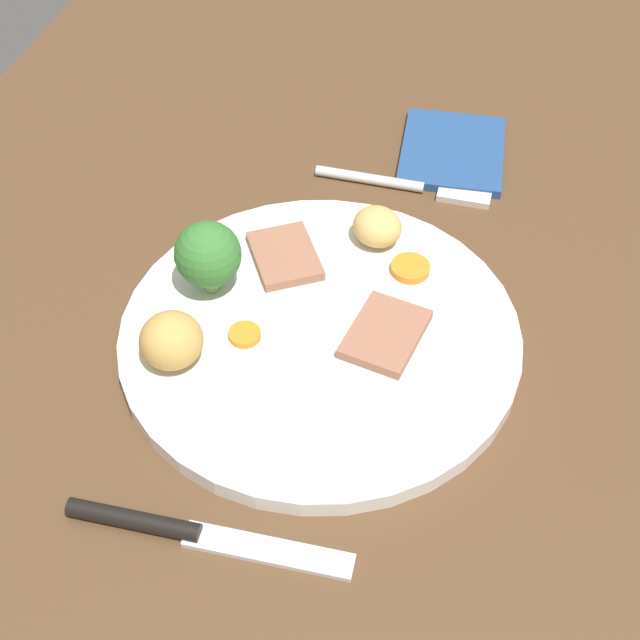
# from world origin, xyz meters

# --- Properties ---
(dining_table) EXTENTS (1.20, 0.84, 0.04)m
(dining_table) POSITION_xyz_m (0.00, 0.00, 0.02)
(dining_table) COLOR brown
(dining_table) RESTS_ON ground
(dinner_plate) EXTENTS (0.29, 0.29, 0.01)m
(dinner_plate) POSITION_xyz_m (-0.02, -0.02, 0.04)
(dinner_plate) COLOR white
(dinner_plate) RESTS_ON dining_table
(meat_slice_main) EXTENTS (0.07, 0.06, 0.01)m
(meat_slice_main) POSITION_xyz_m (-0.02, 0.03, 0.05)
(meat_slice_main) COLOR #9E664C
(meat_slice_main) RESTS_ON dinner_plate
(meat_slice_under) EXTENTS (0.08, 0.07, 0.01)m
(meat_slice_under) POSITION_xyz_m (-0.08, -0.06, 0.05)
(meat_slice_under) COLOR #9E664C
(meat_slice_under) RESTS_ON dinner_plate
(roast_potato_left) EXTENTS (0.05, 0.05, 0.03)m
(roast_potato_left) POSITION_xyz_m (-0.12, 0.00, 0.06)
(roast_potato_left) COLOR #D8B260
(roast_potato_left) RESTS_ON dinner_plate
(roast_potato_right) EXTENTS (0.05, 0.05, 0.04)m
(roast_potato_right) POSITION_xyz_m (0.04, -0.11, 0.07)
(roast_potato_right) COLOR tan
(roast_potato_right) RESTS_ON dinner_plate
(carrot_coin_front) EXTENTS (0.03, 0.03, 0.01)m
(carrot_coin_front) POSITION_xyz_m (-0.09, 0.03, 0.05)
(carrot_coin_front) COLOR orange
(carrot_coin_front) RESTS_ON dinner_plate
(carrot_coin_back) EXTENTS (0.02, 0.02, 0.01)m
(carrot_coin_back) POSITION_xyz_m (0.01, -0.07, 0.05)
(carrot_coin_back) COLOR orange
(carrot_coin_back) RESTS_ON dinner_plate
(broccoli_floret) EXTENTS (0.05, 0.05, 0.06)m
(broccoli_floret) POSITION_xyz_m (-0.03, -0.11, 0.08)
(broccoli_floret) COLOR #8CB766
(broccoli_floret) RESTS_ON dinner_plate
(fork) EXTENTS (0.02, 0.15, 0.01)m
(fork) POSITION_xyz_m (-0.21, 0.01, 0.04)
(fork) COLOR silver
(fork) RESTS_ON dining_table
(knife) EXTENTS (0.03, 0.19, 0.01)m
(knife) POSITION_xyz_m (0.16, -0.05, 0.04)
(knife) COLOR black
(knife) RESTS_ON dining_table
(folded_napkin) EXTENTS (0.12, 0.10, 0.01)m
(folded_napkin) POSITION_xyz_m (-0.26, 0.04, 0.04)
(folded_napkin) COLOR navy
(folded_napkin) RESTS_ON dining_table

